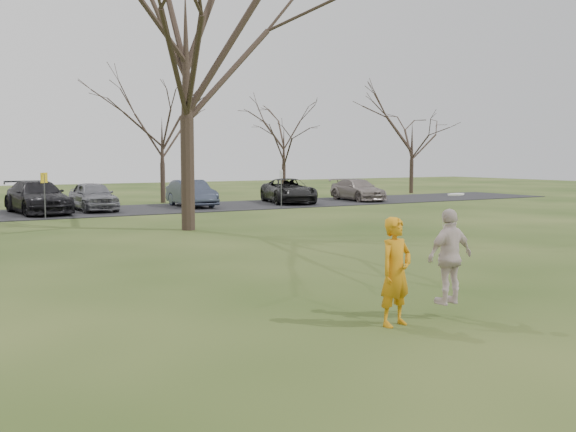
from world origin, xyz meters
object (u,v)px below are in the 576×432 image
object	(u,v)px
catching_play	(450,256)
car_5	(191,193)
player_defender	(396,272)
big_tree	(186,42)
car_6	(289,191)
car_4	(93,196)
car_3	(38,197)
car_7	(358,190)

from	to	relation	value
catching_play	car_5	bearing A→B (deg)	78.34
player_defender	big_tree	bearing A→B (deg)	72.77
catching_play	big_tree	xyz separation A→B (m)	(0.98, 14.76, 5.94)
car_6	car_4	bearing A→B (deg)	-166.70
car_3	catching_play	size ratio (longest dim) A/B	2.85
car_5	car_6	world-z (taller)	car_5
car_7	catching_play	distance (m)	29.50
car_7	car_5	bearing A→B (deg)	-178.87
catching_play	player_defender	bearing A→B (deg)	177.61
car_6	catching_play	xyz separation A→B (m)	(-11.25, -24.90, 0.30)
car_5	big_tree	distance (m)	12.78
car_5	catching_play	xyz separation A→B (m)	(-5.18, -25.11, 0.29)
car_4	car_6	size ratio (longest dim) A/B	0.83
big_tree	player_defender	bearing A→B (deg)	-98.21
car_6	car_7	size ratio (longest dim) A/B	1.13
car_4	car_5	distance (m)	5.33
catching_play	car_4	bearing A→B (deg)	90.35
car_3	car_7	size ratio (longest dim) A/B	1.17
car_3	car_4	distance (m)	2.70
player_defender	car_5	world-z (taller)	player_defender
car_4	car_5	world-z (taller)	car_4
player_defender	catching_play	world-z (taller)	catching_play
car_7	big_tree	world-z (taller)	big_tree
car_5	big_tree	bearing A→B (deg)	-110.84
player_defender	car_5	xyz separation A→B (m)	(6.32, 25.06, -0.12)
player_defender	car_3	size ratio (longest dim) A/B	0.33
car_4	catching_play	world-z (taller)	catching_play
car_3	player_defender	bearing A→B (deg)	-92.72
car_4	big_tree	size ratio (longest dim) A/B	0.31
car_4	catching_play	size ratio (longest dim) A/B	2.29
car_5	catching_play	distance (m)	25.64
car_5	car_7	distance (m)	10.99
car_7	catching_play	bearing A→B (deg)	-119.85
car_5	car_7	xyz separation A→B (m)	(10.99, -0.43, -0.06)
catching_play	car_7	bearing A→B (deg)	56.77
player_defender	car_5	distance (m)	25.84
player_defender	car_3	distance (m)	24.86
car_4	big_tree	bearing A→B (deg)	-85.47
car_3	car_7	xyz separation A→B (m)	(19.01, -0.17, -0.12)
player_defender	car_3	world-z (taller)	player_defender
car_3	car_7	bearing A→B (deg)	-7.17
car_4	big_tree	xyz separation A→B (m)	(1.13, -10.30, 6.22)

